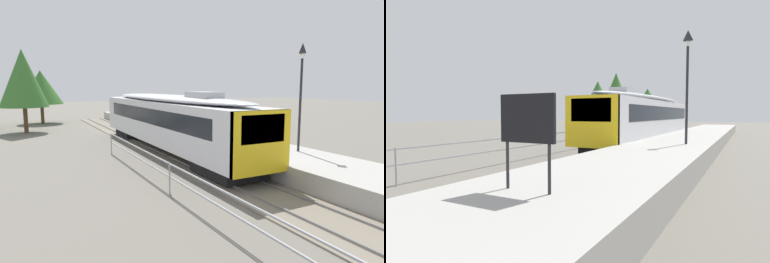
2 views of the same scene
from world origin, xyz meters
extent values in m
plane|color=#6B665B|center=(-3.00, 22.00, 0.00)|extent=(160.00, 160.00, 0.00)
cube|color=slate|center=(0.00, 22.00, 0.03)|extent=(3.20, 60.00, 0.06)
cube|color=slate|center=(-0.72, 22.00, 0.10)|extent=(0.08, 60.00, 0.08)
cube|color=slate|center=(0.72, 22.00, 0.10)|extent=(0.08, 60.00, 0.08)
cube|color=silver|center=(0.00, 28.70, 1.96)|extent=(2.80, 18.43, 2.55)
cube|color=yellow|center=(0.00, 19.58, 1.96)|extent=(2.80, 0.24, 2.55)
cube|color=black|center=(0.00, 19.50, 2.53)|extent=(2.13, 0.08, 1.12)
cube|color=black|center=(0.00, 28.70, 2.37)|extent=(2.82, 15.49, 0.92)
ellipsoid|color=#B2B5BA|center=(0.00, 28.70, 3.42)|extent=(2.69, 17.70, 0.44)
cube|color=#B2B5BA|center=(0.00, 24.09, 3.70)|extent=(1.10, 2.20, 0.36)
cube|color=#EAE5C6|center=(0.00, 19.51, 0.97)|extent=(1.00, 0.10, 0.20)
cube|color=black|center=(0.00, 21.88, 0.42)|extent=(2.24, 3.20, 0.55)
cube|color=black|center=(0.00, 35.51, 0.42)|extent=(2.24, 3.20, 0.55)
cube|color=#A8A59E|center=(3.25, 22.00, 0.45)|extent=(3.90, 60.00, 0.90)
cylinder|color=#232328|center=(4.05, 21.55, 3.20)|extent=(0.12, 0.12, 4.60)
pyramid|color=#232328|center=(4.05, 21.55, 6.00)|extent=(0.34, 0.34, 0.50)
sphere|color=silver|center=(4.05, 21.55, 5.68)|extent=(0.24, 0.24, 0.24)
cylinder|color=#9EA0A5|center=(-3.30, 21.00, 0.62)|extent=(0.06, 0.06, 1.25)
cylinder|color=#9EA0A5|center=(-3.30, 30.00, 0.62)|extent=(0.06, 0.06, 1.25)
cylinder|color=brown|center=(-6.00, 49.94, 1.09)|extent=(0.36, 0.36, 2.18)
cone|color=#38702D|center=(-6.00, 49.94, 4.04)|extent=(4.66, 4.66, 3.73)
cylinder|color=brown|center=(-7.82, 42.50, 1.15)|extent=(0.36, 0.36, 2.30)
cone|color=#38702D|center=(-7.82, 42.50, 4.85)|extent=(4.10, 4.10, 5.09)
camera|label=1|loc=(-8.29, 9.72, 4.17)|focal=30.60mm
camera|label=2|loc=(6.64, 5.97, 2.33)|focal=29.45mm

